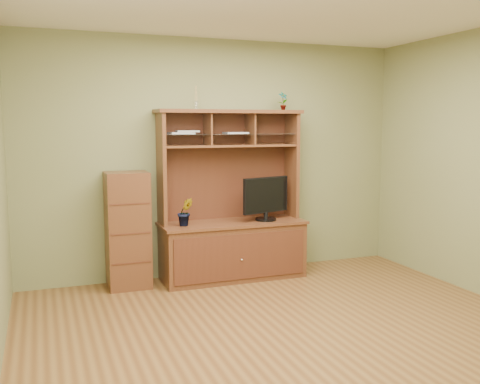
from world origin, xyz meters
TOP-DOWN VIEW (x-y plane):
  - room at (0.00, 0.00)m, footprint 4.54×4.04m
  - media_hutch at (0.08, 1.73)m, footprint 1.66×0.61m
  - monitor at (0.46, 1.65)m, footprint 0.61×0.24m
  - orchid_plant at (-0.48, 1.65)m, footprint 0.17×0.14m
  - top_plant at (0.74, 1.80)m, footprint 0.12×0.09m
  - reed_diffuser at (-0.30, 1.81)m, footprint 0.05×0.05m
  - magazines at (-0.25, 1.80)m, footprint 0.89×0.21m
  - side_cabinet at (-1.08, 1.78)m, footprint 0.44×0.40m

SIDE VIEW (x-z plane):
  - media_hutch at x=0.08m, z-range -0.43..1.47m
  - side_cabinet at x=-1.08m, z-range 0.00..1.24m
  - orchid_plant at x=-0.48m, z-range 0.65..0.96m
  - monitor at x=0.46m, z-range 0.66..1.16m
  - room at x=0.00m, z-range -0.02..2.72m
  - magazines at x=-0.25m, z-range 1.63..1.67m
  - reed_diffuser at x=-0.30m, z-range 1.87..2.13m
  - top_plant at x=0.74m, z-range 1.90..2.11m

